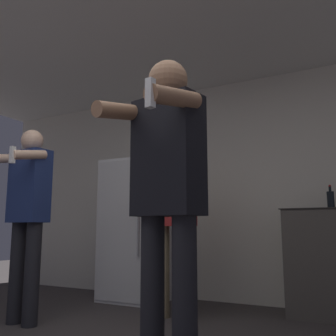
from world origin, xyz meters
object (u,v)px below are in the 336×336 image
at_px(person_spectator_back, 172,210).
at_px(person_woman_foreground, 167,186).
at_px(refrigerator, 138,229).
at_px(person_man_side, 28,209).
at_px(bottle_clear_vodka, 331,199).

bearing_deg(person_spectator_back, person_woman_foreground, -63.98).
bearing_deg(person_woman_foreground, refrigerator, 125.69).
xyz_separation_m(person_man_side, person_spectator_back, (1.05, 0.79, -0.00)).
bearing_deg(person_man_side, person_spectator_back, 36.98).
height_order(person_woman_foreground, person_spectator_back, person_woman_foreground).
relative_size(person_man_side, person_spectator_back, 1.02).
distance_m(bottle_clear_vodka, person_woman_foreground, 2.16).
bearing_deg(refrigerator, person_man_side, -100.99).
xyz_separation_m(refrigerator, person_man_side, (-0.28, -1.42, 0.18)).
height_order(refrigerator, bottle_clear_vodka, refrigerator).
relative_size(bottle_clear_vodka, person_man_side, 0.13).
relative_size(bottle_clear_vodka, person_spectator_back, 0.13).
xyz_separation_m(person_woman_foreground, person_man_side, (-1.73, 0.60, -0.06)).
bearing_deg(bottle_clear_vodka, person_spectator_back, -153.84).
relative_size(refrigerator, person_spectator_back, 0.96).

